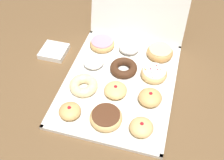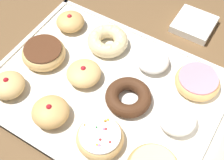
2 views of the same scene
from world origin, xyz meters
The scene contains 14 objects.
ground_plane centered at (0.00, 0.00, 0.00)m, with size 3.00×3.00×0.00m, color brown.
donut_box centered at (0.00, 0.00, 0.01)m, with size 0.44×0.57×0.01m.
jelly_filled_donut_0 centered at (-0.13, -0.20, 0.03)m, with size 0.08×0.08×0.05m.
chocolate_frosted_donut_1 centered at (0.00, -0.19, 0.03)m, with size 0.12×0.12×0.04m.
jelly_filled_donut_2 centered at (0.13, -0.20, 0.03)m, with size 0.08×0.08×0.05m.
cruller_donut_3 centered at (-0.13, -0.07, 0.03)m, with size 0.11×0.11×0.04m.
jelly_filled_donut_4 centered at (0.00, -0.06, 0.03)m, with size 0.09×0.09×0.05m.
jelly_filled_donut_5 centered at (0.13, -0.06, 0.03)m, with size 0.09×0.09×0.05m.
powdered_filled_donut_6 centered at (-0.13, 0.07, 0.03)m, with size 0.09×0.09×0.04m.
chocolate_cake_ring_donut_7 centered at (0.00, 0.07, 0.03)m, with size 0.11×0.11×0.03m.
sprinkle_donut_8 centered at (0.13, 0.07, 0.03)m, with size 0.11×0.11×0.04m.
pink_frosted_donut_9 centered at (-0.13, 0.19, 0.03)m, with size 0.11×0.11×0.03m.
powdered_filled_donut_10 centered at (-0.01, 0.20, 0.03)m, with size 0.09×0.09×0.05m.
napkin_stack centered at (-0.33, 0.10, 0.01)m, with size 0.11×0.11×0.02m, color white.
Camera 2 is at (0.38, 0.25, 0.68)m, focal length 51.31 mm.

